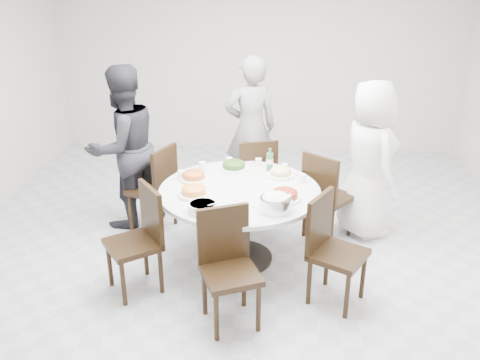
# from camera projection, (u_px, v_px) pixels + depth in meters

# --- Properties ---
(floor) EXTENTS (6.00, 6.00, 0.01)m
(floor) POSITION_uv_depth(u_px,v_px,m) (245.00, 243.00, 5.27)
(floor) COLOR #B6B6BB
(floor) RESTS_ON ground
(wall_back) EXTENTS (6.00, 0.01, 2.80)m
(wall_back) POSITION_uv_depth(u_px,v_px,m) (258.00, 58.00, 7.48)
(wall_back) COLOR beige
(wall_back) RESTS_ON ground
(wall_front) EXTENTS (6.00, 0.01, 2.80)m
(wall_front) POSITION_uv_depth(u_px,v_px,m) (196.00, 318.00, 1.97)
(wall_front) COLOR beige
(wall_front) RESTS_ON ground
(dining_table) EXTENTS (1.50, 1.50, 0.75)m
(dining_table) POSITION_uv_depth(u_px,v_px,m) (240.00, 225.00, 4.85)
(dining_table) COLOR silver
(dining_table) RESTS_ON floor
(chair_ne) EXTENTS (0.59, 0.59, 0.95)m
(chair_ne) POSITION_uv_depth(u_px,v_px,m) (329.00, 195.00, 5.24)
(chair_ne) COLOR black
(chair_ne) RESTS_ON floor
(chair_n) EXTENTS (0.53, 0.53, 0.95)m
(chair_n) POSITION_uv_depth(u_px,v_px,m) (254.00, 177.00, 5.70)
(chair_n) COLOR black
(chair_n) RESTS_ON floor
(chair_nw) EXTENTS (0.55, 0.55, 0.95)m
(chair_nw) POSITION_uv_depth(u_px,v_px,m) (151.00, 188.00, 5.42)
(chair_nw) COLOR black
(chair_nw) RESTS_ON floor
(chair_sw) EXTENTS (0.59, 0.59, 0.95)m
(chair_sw) POSITION_uv_depth(u_px,v_px,m) (133.00, 242.00, 4.35)
(chair_sw) COLOR black
(chair_sw) RESTS_ON floor
(chair_s) EXTENTS (0.55, 0.55, 0.95)m
(chair_s) POSITION_uv_depth(u_px,v_px,m) (231.00, 272.00, 3.93)
(chair_s) COLOR black
(chair_s) RESTS_ON floor
(chair_se) EXTENTS (0.57, 0.57, 0.95)m
(chair_se) POSITION_uv_depth(u_px,v_px,m) (339.00, 252.00, 4.20)
(chair_se) COLOR black
(chair_se) RESTS_ON floor
(diner_right) EXTENTS (0.79, 0.94, 1.65)m
(diner_right) POSITION_uv_depth(u_px,v_px,m) (369.00, 160.00, 5.20)
(diner_right) COLOR silver
(diner_right) RESTS_ON floor
(diner_middle) EXTENTS (0.72, 0.57, 1.73)m
(diner_middle) POSITION_uv_depth(u_px,v_px,m) (251.00, 128.00, 6.07)
(diner_middle) COLOR black
(diner_middle) RESTS_ON floor
(diner_left) EXTENTS (1.06, 1.08, 1.76)m
(diner_left) POSITION_uv_depth(u_px,v_px,m) (124.00, 148.00, 5.39)
(diner_left) COLOR black
(diner_left) RESTS_ON floor
(dish_greens) EXTENTS (0.29, 0.29, 0.08)m
(dish_greens) POSITION_uv_depth(u_px,v_px,m) (234.00, 166.00, 5.14)
(dish_greens) COLOR white
(dish_greens) RESTS_ON dining_table
(dish_pale) EXTENTS (0.26, 0.26, 0.07)m
(dish_pale) POSITION_uv_depth(u_px,v_px,m) (281.00, 173.00, 4.97)
(dish_pale) COLOR white
(dish_pale) RESTS_ON dining_table
(dish_orange) EXTENTS (0.28, 0.28, 0.08)m
(dish_orange) POSITION_uv_depth(u_px,v_px,m) (194.00, 176.00, 4.89)
(dish_orange) COLOR white
(dish_orange) RESTS_ON dining_table
(dish_redbrown) EXTENTS (0.30, 0.30, 0.07)m
(dish_redbrown) POSITION_uv_depth(u_px,v_px,m) (285.00, 195.00, 4.49)
(dish_redbrown) COLOR white
(dish_redbrown) RESTS_ON dining_table
(dish_tofu) EXTENTS (0.29, 0.29, 0.08)m
(dish_tofu) POSITION_uv_depth(u_px,v_px,m) (194.00, 192.00, 4.56)
(dish_tofu) COLOR white
(dish_tofu) RESTS_ON dining_table
(rice_bowl) EXTENTS (0.27, 0.27, 0.12)m
(rice_bowl) POSITION_uv_depth(u_px,v_px,m) (276.00, 204.00, 4.27)
(rice_bowl) COLOR silver
(rice_bowl) RESTS_ON dining_table
(soup_bowl) EXTENTS (0.25, 0.25, 0.08)m
(soup_bowl) POSITION_uv_depth(u_px,v_px,m) (203.00, 207.00, 4.26)
(soup_bowl) COLOR white
(soup_bowl) RESTS_ON dining_table
(beverage_bottle) EXTENTS (0.07, 0.07, 0.24)m
(beverage_bottle) POSITION_uv_depth(u_px,v_px,m) (270.00, 160.00, 5.08)
(beverage_bottle) COLOR #286538
(beverage_bottle) RESTS_ON dining_table
(tea_cups) EXTENTS (0.07, 0.07, 0.08)m
(tea_cups) POSITION_uv_depth(u_px,v_px,m) (245.00, 162.00, 5.23)
(tea_cups) COLOR white
(tea_cups) RESTS_ON dining_table
(chopsticks) EXTENTS (0.24, 0.04, 0.01)m
(chopsticks) POSITION_uv_depth(u_px,v_px,m) (241.00, 162.00, 5.34)
(chopsticks) COLOR tan
(chopsticks) RESTS_ON dining_table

